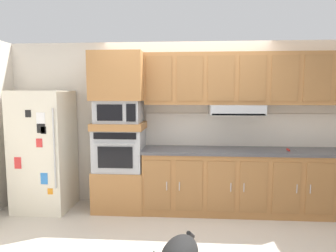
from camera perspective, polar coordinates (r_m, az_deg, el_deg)
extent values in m
plane|color=beige|center=(3.91, 3.23, -19.86)|extent=(9.60, 9.60, 0.00)
cube|color=beige|center=(4.64, 3.50, 0.43)|extent=(6.20, 0.12, 2.50)
cube|color=silver|center=(4.78, -22.73, -4.37)|extent=(0.76, 0.70, 1.76)
cylinder|color=silver|center=(4.29, -21.05, -4.10)|extent=(0.02, 0.02, 1.10)
cube|color=white|center=(4.33, -23.31, 1.38)|extent=(0.12, 0.01, 0.16)
cube|color=#337FDB|center=(4.47, -22.73, -9.31)|extent=(0.10, 0.01, 0.16)
cube|color=red|center=(4.59, -26.94, -6.36)|extent=(0.10, 0.01, 0.16)
cube|color=red|center=(4.39, -23.53, -3.00)|extent=(0.08, 0.01, 0.12)
cube|color=black|center=(4.33, -22.86, -0.76)|extent=(0.07, 0.01, 0.10)
cube|color=black|center=(4.41, -25.33, 2.16)|extent=(0.08, 0.01, 0.10)
cube|color=orange|center=(4.48, -21.73, -11.61)|extent=(0.07, 0.01, 0.08)
cube|color=black|center=(4.34, -23.25, -0.42)|extent=(0.11, 0.01, 0.13)
cube|color=#A8703D|center=(4.60, -9.10, -11.81)|extent=(0.74, 0.62, 0.60)
cube|color=#A8AAAF|center=(4.45, -9.23, -4.44)|extent=(0.70, 0.58, 0.60)
cube|color=black|center=(4.18, -10.14, -5.98)|extent=(0.49, 0.01, 0.30)
cube|color=black|center=(4.13, -10.22, -1.91)|extent=(0.59, 0.01, 0.09)
cylinder|color=#A8AAAF|center=(4.12, -10.28, -3.40)|extent=(0.56, 0.02, 0.02)
cube|color=#A8703D|center=(4.40, -9.31, 0.04)|extent=(0.74, 0.62, 0.10)
cube|color=#A8AAAF|center=(4.39, -9.36, 2.77)|extent=(0.64, 0.53, 0.32)
cube|color=black|center=(4.14, -11.18, 2.54)|extent=(0.35, 0.01, 0.22)
cube|color=black|center=(4.07, -7.15, 2.55)|extent=(0.13, 0.01, 0.24)
cube|color=#A8703D|center=(4.39, -9.47, 9.31)|extent=(0.74, 0.62, 0.68)
cube|color=#A8703D|center=(4.53, 15.30, -10.37)|extent=(3.05, 0.60, 0.88)
cube|color=#9A6738|center=(4.17, -2.06, -11.36)|extent=(0.37, 0.01, 0.70)
cylinder|color=#BCBCC1|center=(4.14, -0.25, -11.47)|extent=(0.01, 0.01, 0.12)
cube|color=#9A6738|center=(4.15, 4.05, -11.47)|extent=(0.37, 0.01, 0.70)
cylinder|color=#BCBCC1|center=(4.14, 2.20, -11.51)|extent=(0.01, 0.01, 0.12)
cube|color=#9A6738|center=(4.17, 10.16, -11.44)|extent=(0.37, 0.01, 0.70)
cylinder|color=#BCBCC1|center=(4.18, 12.00, -11.48)|extent=(0.01, 0.01, 0.12)
cube|color=#9A6738|center=(4.24, 16.13, -11.30)|extent=(0.37, 0.01, 0.70)
cylinder|color=#BCBCC1|center=(4.20, 14.40, -11.42)|extent=(0.01, 0.01, 0.12)
cube|color=#9A6738|center=(4.35, 21.85, -11.05)|extent=(0.37, 0.01, 0.70)
cylinder|color=#BCBCC1|center=(4.38, 23.57, -11.01)|extent=(0.01, 0.01, 0.12)
cube|color=#9A6738|center=(4.51, 27.22, -10.72)|extent=(0.37, 0.01, 0.70)
cylinder|color=#BCBCC1|center=(4.44, 25.72, -10.88)|extent=(0.01, 0.01, 0.12)
cube|color=#4C4C51|center=(4.43, 15.47, -4.65)|extent=(3.09, 0.64, 0.04)
cube|color=silver|center=(4.67, 14.87, -0.73)|extent=(3.09, 0.02, 0.50)
cube|color=#A8703D|center=(4.48, 15.52, 8.71)|extent=(3.05, 0.34, 0.74)
cube|color=#A8AAAF|center=(4.38, 12.93, 3.09)|extent=(0.76, 0.48, 0.14)
cube|color=black|center=(4.17, 13.38, 2.17)|extent=(0.72, 0.04, 0.02)
cube|color=#9A6738|center=(4.24, -1.77, 9.09)|extent=(0.37, 0.01, 0.63)
cube|color=#9A6738|center=(4.22, 4.20, 9.09)|extent=(0.37, 0.01, 0.63)
cube|color=#9A6738|center=(4.24, 10.16, 9.00)|extent=(0.37, 0.01, 0.63)
cube|color=#9A6738|center=(4.31, 15.99, 8.81)|extent=(0.37, 0.01, 0.63)
cube|color=#9A6738|center=(4.42, 21.58, 8.55)|extent=(0.37, 0.01, 0.63)
cube|color=#9A6738|center=(4.57, 26.84, 8.23)|extent=(0.37, 0.01, 0.63)
cylinder|color=red|center=(4.50, 22.12, -4.28)|extent=(0.03, 0.10, 0.03)
cylinder|color=silver|center=(4.53, 23.46, -4.26)|extent=(0.01, 0.12, 0.01)
cylinder|color=black|center=(2.90, 4.38, -20.15)|extent=(0.08, 0.17, 0.13)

